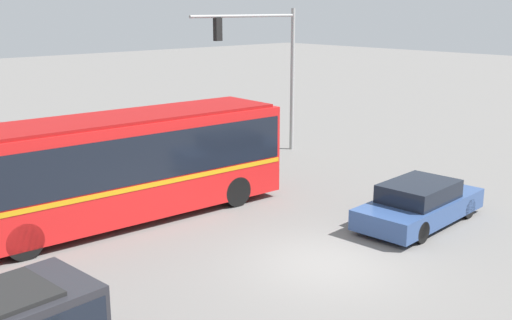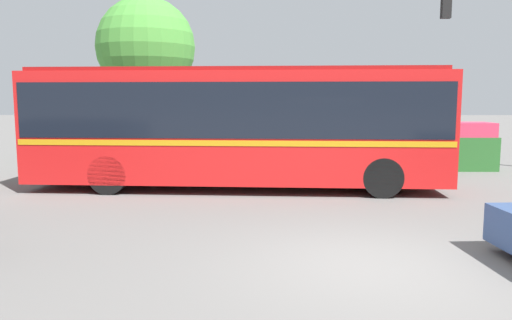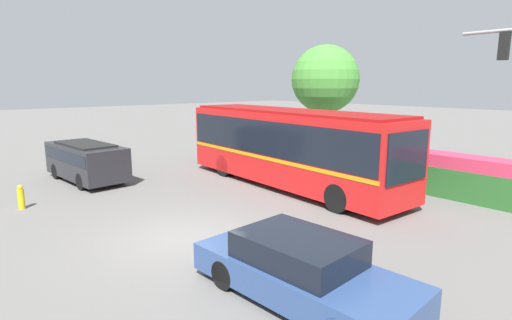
% 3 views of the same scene
% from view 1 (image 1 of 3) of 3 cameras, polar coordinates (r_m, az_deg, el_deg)
% --- Properties ---
extents(ground_plane, '(140.00, 140.00, 0.00)m').
position_cam_1_polar(ground_plane, '(16.04, 6.34, -9.49)').
color(ground_plane, slate).
extents(city_bus, '(11.18, 3.20, 3.23)m').
position_cam_1_polar(city_bus, '(18.84, -13.05, -0.27)').
color(city_bus, red).
rests_on(city_bus, ground).
extents(sedan_foreground, '(4.82, 2.16, 1.31)m').
position_cam_1_polar(sedan_foreground, '(19.15, 14.95, -3.95)').
color(sedan_foreground, navy).
rests_on(sedan_foreground, ground).
extents(traffic_light_pole, '(5.71, 0.24, 6.32)m').
position_cam_1_polar(traffic_light_pole, '(26.74, 1.28, 9.46)').
color(traffic_light_pole, gray).
rests_on(traffic_light_pole, ground).
extents(flowering_hedge, '(8.41, 1.22, 1.63)m').
position_cam_1_polar(flowering_hedge, '(24.39, -8.09, 0.70)').
color(flowering_hedge, '#286028').
rests_on(flowering_hedge, ground).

